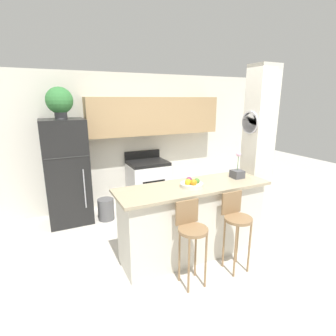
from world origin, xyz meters
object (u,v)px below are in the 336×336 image
trash_bin (106,209)px  fruit_bowl (192,184)px  bar_stool_left (191,231)px  refrigerator (67,172)px  orchid_vase (237,172)px  stove_range (148,183)px  potted_plant_on_fridge (59,101)px  bar_stool_right (236,220)px

trash_bin → fruit_bowl: bearing=-64.8°
bar_stool_left → fruit_bowl: 0.64m
refrigerator → orchid_vase: 2.79m
bar_stool_left → orchid_vase: 1.24m
orchid_vase → fruit_bowl: bearing=-175.0°
stove_range → potted_plant_on_fridge: 2.17m
stove_range → bar_stool_right: bearing=-84.5°
bar_stool_left → potted_plant_on_fridge: (-1.08, 2.31, 1.39)m
stove_range → bar_stool_right: stove_range is taller
potted_plant_on_fridge → orchid_vase: (2.12, -1.79, -0.96)m
bar_stool_left → fruit_bowl: (0.26, 0.45, 0.38)m
stove_range → trash_bin: (-0.91, -0.28, -0.27)m
stove_range → trash_bin: bearing=-163.2°
bar_stool_left → bar_stool_right: size_ratio=1.00×
stove_range → potted_plant_on_fridge: (-1.48, -0.04, 1.58)m
bar_stool_left → trash_bin: 2.19m
refrigerator → bar_stool_left: bearing=-65.0°
fruit_bowl → trash_bin: fruit_bowl is taller
bar_stool_right → orchid_vase: (0.41, 0.52, 0.43)m
orchid_vase → trash_bin: bearing=134.8°
trash_bin → bar_stool_right: bearing=-61.3°
bar_stool_right → fruit_bowl: bearing=129.8°
bar_stool_left → potted_plant_on_fridge: 2.90m
refrigerator → orchid_vase: refrigerator is taller
stove_range → refrigerator: bearing=-178.4°
orchid_vase → trash_bin: size_ratio=1.00×
bar_stool_left → trash_bin: size_ratio=2.59×
potted_plant_on_fridge → bar_stool_left: bearing=-65.0°
stove_range → orchid_vase: 2.04m
fruit_bowl → orchid_vase: bearing=5.0°
bar_stool_right → trash_bin: bar_stool_right is taller
stove_range → trash_bin: size_ratio=2.82×
fruit_bowl → trash_bin: size_ratio=0.76×
fruit_bowl → bar_stool_right: bearing=-50.2°
refrigerator → bar_stool_left: size_ratio=1.80×
bar_stool_left → orchid_vase: (1.04, 0.52, 0.43)m
stove_range → bar_stool_right: size_ratio=1.09×
stove_range → bar_stool_left: (-0.40, -2.35, 0.19)m
refrigerator → bar_stool_left: refrigerator is taller
refrigerator → trash_bin: size_ratio=4.65×
fruit_bowl → stove_range: bearing=85.7°
bar_stool_left → fruit_bowl: size_ratio=3.41×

